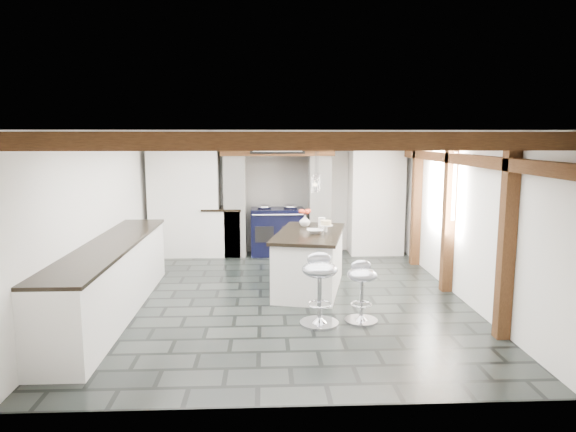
{
  "coord_description": "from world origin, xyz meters",
  "views": [
    {
      "loc": [
        -0.24,
        -7.01,
        2.25
      ],
      "look_at": [
        0.1,
        0.4,
        1.1
      ],
      "focal_mm": 32.0,
      "sensor_mm": 36.0,
      "label": 1
    }
  ],
  "objects_px": {
    "range_cooker": "(277,231)",
    "kitchen_island": "(309,260)",
    "bar_stool_near": "(362,284)",
    "bar_stool_far": "(319,281)"
  },
  "relations": [
    {
      "from": "range_cooker",
      "to": "kitchen_island",
      "type": "distance_m",
      "value": 2.35
    },
    {
      "from": "kitchen_island",
      "to": "bar_stool_near",
      "type": "relative_size",
      "value": 2.53
    },
    {
      "from": "range_cooker",
      "to": "bar_stool_far",
      "type": "distance_m",
      "value": 3.79
    },
    {
      "from": "kitchen_island",
      "to": "bar_stool_far",
      "type": "xyz_separation_m",
      "value": [
        -0.01,
        -1.46,
        0.1
      ]
    },
    {
      "from": "bar_stool_near",
      "to": "bar_stool_far",
      "type": "distance_m",
      "value": 0.54
    },
    {
      "from": "bar_stool_near",
      "to": "range_cooker",
      "type": "bearing_deg",
      "value": 96.49
    },
    {
      "from": "range_cooker",
      "to": "kitchen_island",
      "type": "bearing_deg",
      "value": -79.77
    },
    {
      "from": "kitchen_island",
      "to": "bar_stool_near",
      "type": "xyz_separation_m",
      "value": [
        0.52,
        -1.38,
        0.03
      ]
    },
    {
      "from": "kitchen_island",
      "to": "range_cooker",
      "type": "bearing_deg",
      "value": 113.06
    },
    {
      "from": "kitchen_island",
      "to": "bar_stool_near",
      "type": "bearing_deg",
      "value": -56.67
    }
  ]
}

